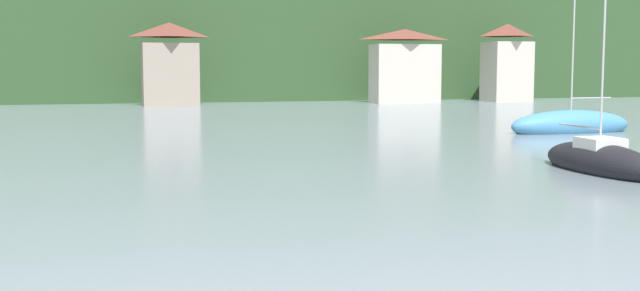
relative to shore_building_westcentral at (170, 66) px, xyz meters
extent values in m
cube|color=#2D4C28|center=(0.00, 32.38, 5.30)|extent=(352.00, 52.75, 18.39)
cube|color=gray|center=(0.00, 0.00, -0.88)|extent=(5.26, 3.99, 6.03)
pyramid|color=brown|center=(0.00, 0.00, 3.43)|extent=(5.53, 4.19, 1.40)
cube|color=beige|center=(24.18, -0.42, -0.84)|extent=(6.91, 3.16, 6.10)
pyramid|color=brown|center=(24.18, -0.42, 3.23)|extent=(7.25, 3.32, 1.11)
cube|color=beige|center=(36.26, -0.03, -0.66)|extent=(4.46, 3.92, 6.46)
pyramid|color=brown|center=(36.26, -0.03, 3.84)|extent=(4.69, 4.12, 1.37)
ellipsoid|color=teal|center=(19.66, -37.32, -3.49)|extent=(7.88, 2.45, 1.80)
cylinder|color=#B7B7BC|center=(19.66, -37.32, 1.51)|extent=(0.09, 0.09, 9.01)
cylinder|color=#ADADB2|center=(21.00, -37.27, -1.91)|extent=(2.69, 0.18, 0.08)
ellipsoid|color=black|center=(10.82, -52.47, -3.56)|extent=(2.08, 6.41, 1.47)
cylinder|color=#B7B7BC|center=(10.82, -52.47, 0.29)|extent=(0.08, 0.08, 6.89)
cylinder|color=#ADADB2|center=(10.86, -51.11, -2.33)|extent=(0.14, 2.73, 0.07)
cube|color=silver|center=(10.82, -52.47, -2.90)|extent=(1.36, 1.50, 0.52)
camera|label=1|loc=(-6.62, -76.80, -0.06)|focal=43.83mm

